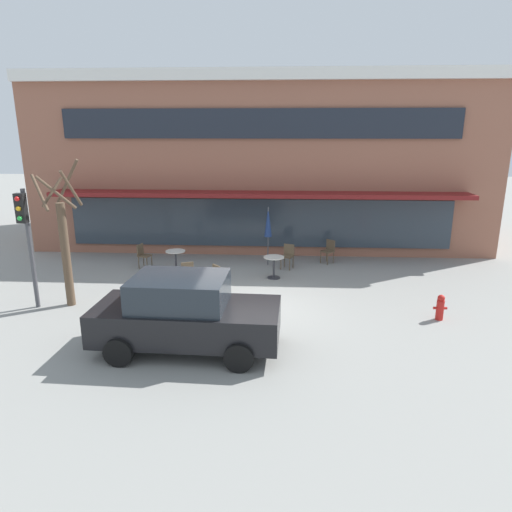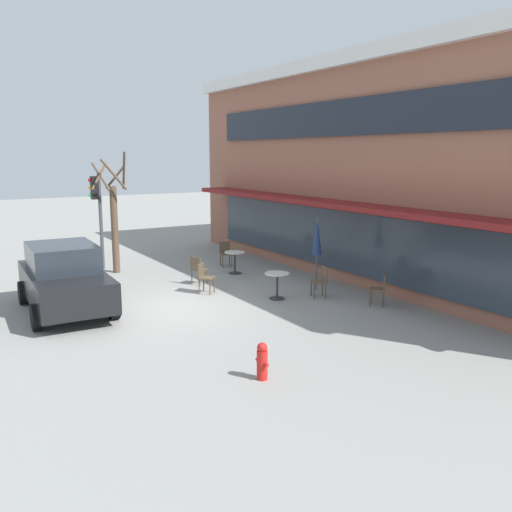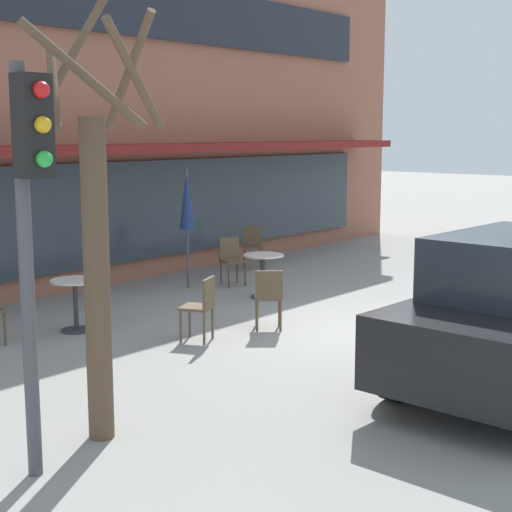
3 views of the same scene
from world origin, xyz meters
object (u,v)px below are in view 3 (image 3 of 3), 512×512
(cafe_chair_3, at_px, (202,304))
(traffic_light_pole, at_px, (30,204))
(cafe_table_near_wall, at_px, (75,296))
(cafe_chair_4, at_px, (253,244))
(cafe_chair_2, at_px, (231,257))
(street_tree, at_px, (97,244))
(cafe_table_streetside, at_px, (264,268))
(patio_umbrella_green_folded, at_px, (187,200))
(cafe_chair_0, at_px, (269,294))

(cafe_chair_3, height_order, traffic_light_pole, traffic_light_pole)
(cafe_table_near_wall, relative_size, cafe_chair_4, 0.85)
(cafe_chair_2, bearing_deg, traffic_light_pole, -148.90)
(cafe_table_near_wall, distance_m, traffic_light_pole, 5.23)
(cafe_table_near_wall, relative_size, cafe_chair_3, 0.85)
(cafe_table_near_wall, height_order, street_tree, street_tree)
(cafe_chair_4, bearing_deg, cafe_table_streetside, -135.84)
(cafe_table_streetside, relative_size, patio_umbrella_green_folded, 0.35)
(cafe_table_streetside, relative_size, street_tree, 0.18)
(cafe_table_near_wall, height_order, cafe_table_streetside, same)
(cafe_chair_0, bearing_deg, cafe_table_near_wall, 132.02)
(cafe_table_streetside, bearing_deg, traffic_light_pole, -154.84)
(cafe_table_near_wall, xyz_separation_m, street_tree, (-2.30, -3.44, 1.33))
(cafe_chair_0, xyz_separation_m, cafe_chair_4, (3.72, 3.47, 0.00))
(cafe_chair_0, relative_size, traffic_light_pole, 0.26)
(cafe_chair_2, bearing_deg, patio_umbrella_green_folded, 151.86)
(patio_umbrella_green_folded, height_order, street_tree, street_tree)
(patio_umbrella_green_folded, xyz_separation_m, cafe_chair_2, (0.75, -0.40, -1.10))
(cafe_chair_0, bearing_deg, cafe_table_streetside, 41.46)
(cafe_chair_0, xyz_separation_m, cafe_chair_2, (2.16, 2.67, 0.00))
(cafe_table_streetside, height_order, street_tree, street_tree)
(cafe_chair_0, bearing_deg, cafe_chair_4, 42.98)
(cafe_chair_0, distance_m, street_tree, 4.58)
(cafe_table_streetside, bearing_deg, patio_umbrella_green_folded, 99.09)
(cafe_table_streetside, xyz_separation_m, cafe_chair_0, (-1.67, -1.48, 0.01))
(patio_umbrella_green_folded, bearing_deg, traffic_light_pole, -143.70)
(patio_umbrella_green_folded, height_order, cafe_chair_3, patio_umbrella_green_folded)
(street_tree, xyz_separation_m, traffic_light_pole, (-0.89, -0.31, 0.45))
(cafe_chair_2, relative_size, traffic_light_pole, 0.26)
(cafe_table_near_wall, distance_m, street_tree, 4.35)
(cafe_table_near_wall, bearing_deg, cafe_chair_2, 8.49)
(cafe_table_streetside, height_order, patio_umbrella_green_folded, patio_umbrella_green_folded)
(cafe_table_near_wall, xyz_separation_m, cafe_chair_3, (0.78, -1.77, 0.01))
(cafe_chair_4, xyz_separation_m, traffic_light_pole, (-8.77, -5.15, 1.77))
(cafe_chair_4, bearing_deg, street_tree, -148.46)
(cafe_table_streetside, xyz_separation_m, patio_umbrella_green_folded, (-0.25, 1.59, 1.11))
(cafe_chair_4, bearing_deg, cafe_chair_3, -146.60)
(cafe_chair_2, height_order, street_tree, street_tree)
(cafe_chair_2, relative_size, cafe_chair_4, 1.00)
(cafe_table_streetside, relative_size, cafe_chair_0, 0.85)
(cafe_table_near_wall, relative_size, cafe_table_streetside, 1.00)
(cafe_chair_0, height_order, street_tree, street_tree)
(cafe_chair_3, xyz_separation_m, cafe_chair_4, (4.81, 3.17, 0.00))
(patio_umbrella_green_folded, bearing_deg, cafe_chair_0, -114.77)
(cafe_chair_4, height_order, street_tree, street_tree)
(patio_umbrella_green_folded, distance_m, cafe_chair_3, 3.89)
(patio_umbrella_green_folded, xyz_separation_m, cafe_chair_0, (-1.42, -3.07, -1.10))
(cafe_chair_3, bearing_deg, cafe_chair_2, 36.13)
(cafe_table_near_wall, relative_size, traffic_light_pole, 0.22)
(cafe_chair_4, bearing_deg, traffic_light_pole, -149.59)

